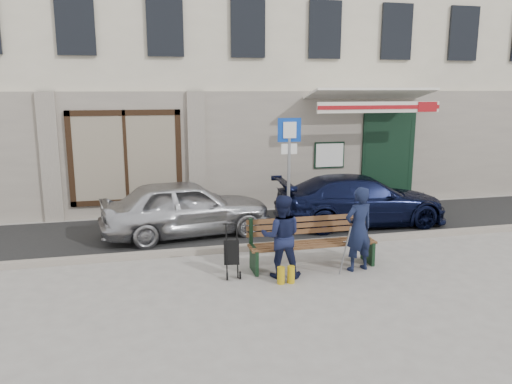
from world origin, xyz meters
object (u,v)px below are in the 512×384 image
object	(u,v)px
stroller	(232,254)
man	(359,229)
parking_sign	(289,160)
woman	(281,236)
car_navy	(361,200)
bench	(310,243)
car_silver	(186,208)

from	to	relation	value
stroller	man	bearing A→B (deg)	1.97
parking_sign	woman	xyz separation A→B (m)	(-0.72, -1.93, -1.05)
car_navy	bench	size ratio (longest dim) A/B	1.75
car_silver	woman	distance (m)	3.23
car_silver	car_navy	size ratio (longest dim) A/B	0.90
car_silver	man	size ratio (longest dim) A/B	2.43
bench	stroller	bearing A→B (deg)	-175.78
car_silver	car_navy	distance (m)	4.23
car_silver	car_navy	world-z (taller)	car_silver
car_navy	woman	size ratio (longest dim) A/B	2.84
car_silver	parking_sign	world-z (taller)	parking_sign
car_silver	car_navy	bearing A→B (deg)	-98.27
car_navy	man	bearing A→B (deg)	156.52
car_silver	stroller	bearing A→B (deg)	-176.67
bench	woman	world-z (taller)	woman
car_navy	man	distance (m)	3.23
car_navy	stroller	world-z (taller)	car_navy
parking_sign	woman	bearing A→B (deg)	-107.91
bench	man	xyz separation A→B (m)	(0.80, -0.35, 0.32)
car_silver	parking_sign	bearing A→B (deg)	-123.13
car_navy	man	xyz separation A→B (m)	(-1.40, -2.91, 0.17)
car_silver	woman	xyz separation A→B (m)	(1.38, -2.92, 0.09)
bench	stroller	size ratio (longest dim) A/B	2.56
parking_sign	bench	bearing A→B (deg)	-89.76
car_navy	bench	world-z (taller)	car_navy
bench	man	distance (m)	0.93
parking_sign	woman	world-z (taller)	parking_sign
parking_sign	bench	distance (m)	2.08
car_navy	car_silver	bearing A→B (deg)	91.76
bench	man	world-z (taller)	man
parking_sign	man	bearing A→B (deg)	-66.90
parking_sign	woman	size ratio (longest dim) A/B	1.81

